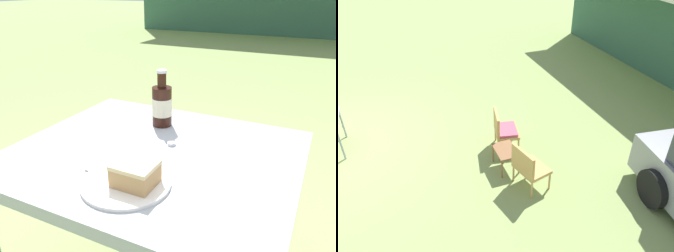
{
  "view_description": "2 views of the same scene",
  "coord_description": "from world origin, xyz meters",
  "views": [
    {
      "loc": [
        0.46,
        -0.83,
        1.24
      ],
      "look_at": [
        0.0,
        0.1,
        0.8
      ],
      "focal_mm": 35.0,
      "sensor_mm": 36.0,
      "label": 1
    },
    {
      "loc": [
        6.4,
        1.52,
        4.16
      ],
      "look_at": [
        1.73,
        3.31,
        0.9
      ],
      "focal_mm": 35.0,
      "sensor_mm": 36.0,
      "label": 2
    }
  ],
  "objects": [
    {
      "name": "wicker_chair_cushioned",
      "position": [
        1.19,
        3.46,
        0.47
      ],
      "size": [
        0.67,
        0.57,
        0.85
      ],
      "rotation": [
        0.0,
        0.0,
        2.93
      ],
      "color": "tan",
      "rests_on": "ground_plane"
    },
    {
      "name": "wicker_chair_plain",
      "position": [
        2.45,
        3.44,
        0.47
      ],
      "size": [
        0.68,
        0.59,
        0.85
      ],
      "rotation": [
        0.0,
        0.0,
        3.38
      ],
      "color": "tan",
      "rests_on": "ground_plane"
    },
    {
      "name": "garden_side_table",
      "position": [
        1.81,
        3.27,
        0.37
      ],
      "size": [
        0.56,
        0.39,
        0.43
      ],
      "color": "brown",
      "rests_on": "ground_plane"
    }
  ]
}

